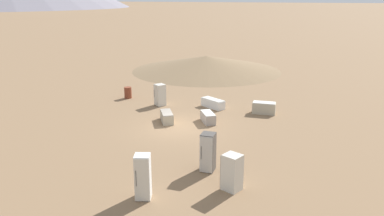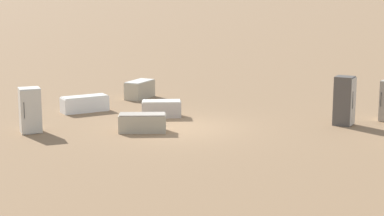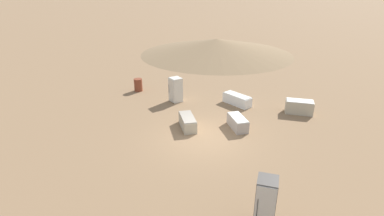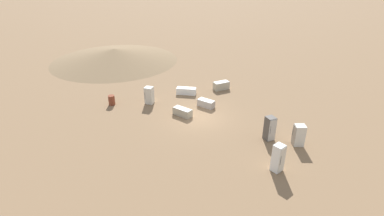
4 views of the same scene
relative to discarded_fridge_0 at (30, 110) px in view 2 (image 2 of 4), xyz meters
name	(u,v)px [view 2 (image 2 of 4)]	position (x,y,z in m)	size (l,w,h in m)	color
ground_plane	(178,128)	(3.83, 3.28, -0.77)	(1000.00, 1000.00, 0.00)	#846647
discarded_fridge_0	(30,110)	(0.00, 0.00, 0.00)	(0.94, 0.94, 1.54)	beige
discarded_fridge_1	(344,101)	(8.58, 6.91, 0.11)	(0.73, 0.65, 1.76)	#4C4742
discarded_fridge_3	(161,109)	(2.24, 4.54, -0.46)	(1.58, 1.40, 0.63)	#A89E93
discarded_fridge_4	(85,104)	(-0.92, 3.73, -0.46)	(1.44, 1.93, 0.63)	white
discarded_fridge_5	(142,123)	(3.15, 2.12, -0.45)	(1.70, 1.45, 0.64)	#B2A88E
discarded_fridge_6	(140,89)	(-0.93, 7.36, -0.38)	(0.91, 1.60, 0.78)	#B2A88E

